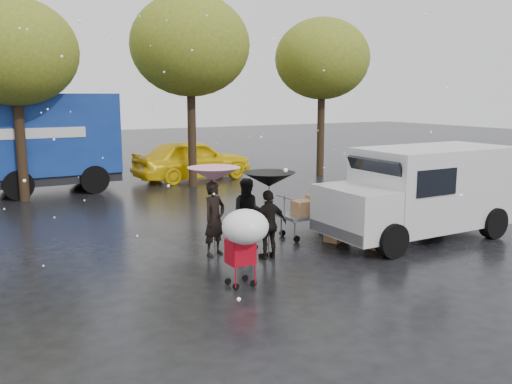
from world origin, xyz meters
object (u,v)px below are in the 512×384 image
vendor_cart (313,207)px  shopping_cart (244,231)px  person_pink (215,219)px  white_van (422,191)px  yellow_taxi (193,159)px  person_black (269,225)px  blue_truck (1,145)px

vendor_cart → shopping_cart: shopping_cart is taller
person_pink → white_van: size_ratio=0.33×
person_pink → yellow_taxi: 10.83m
white_van → person_pink: bearing=167.6°
person_pink → shopping_cart: 2.20m
person_pink → person_black: size_ratio=1.09×
person_pink → vendor_cart: 2.82m
shopping_cart → yellow_taxi: (4.17, 12.30, -0.23)m
vendor_cart → person_pink: bearing=-174.2°
shopping_cart → yellow_taxi: bearing=71.3°
shopping_cart → person_pink: bearing=79.1°
person_pink → blue_truck: 10.66m
vendor_cart → white_van: bearing=-32.0°
shopping_cart → person_black: bearing=45.8°
person_pink → vendor_cart: person_pink is taller
person_black → blue_truck: blue_truck is taller
shopping_cart → white_van: white_van is taller
blue_truck → yellow_taxi: bearing=0.6°
person_pink → vendor_cart: size_ratio=1.06×
shopping_cart → blue_truck: (-2.93, 12.22, 0.69)m
person_black → person_pink: bearing=-44.3°
person_black → vendor_cart: (1.92, 1.09, -0.02)m
person_pink → person_black: person_pink is taller
vendor_cart → blue_truck: (-6.16, 9.79, 1.03)m
person_pink → white_van: white_van is taller
white_van → person_black: bearing=175.8°
white_van → blue_truck: bearing=126.8°
shopping_cart → white_van: (5.45, 1.04, 0.10)m
white_van → yellow_taxi: white_van is taller
white_van → yellow_taxi: 11.33m
person_black → blue_truck: (-4.24, 10.88, 1.02)m
vendor_cart → shopping_cart: bearing=-142.9°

